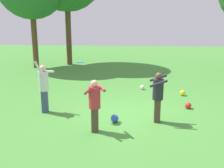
# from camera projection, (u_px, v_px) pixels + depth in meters

# --- Properties ---
(ground_plane) EXTENTS (40.00, 40.00, 0.00)m
(ground_plane) POSITION_uv_depth(u_px,v_px,m) (130.00, 114.00, 9.66)
(ground_plane) COLOR #478C38
(person_thrower) EXTENTS (0.62, 0.62, 1.86)m
(person_thrower) POSITION_uv_depth(u_px,v_px,m) (44.00, 85.00, 9.64)
(person_thrower) COLOR #38476B
(person_thrower) RESTS_ON ground_plane
(person_catcher) EXTENTS (0.58, 0.51, 1.62)m
(person_catcher) POSITION_uv_depth(u_px,v_px,m) (158.00, 93.00, 8.77)
(person_catcher) COLOR #4C382D
(person_catcher) RESTS_ON ground_plane
(person_bystander) EXTENTS (0.68, 0.70, 1.57)m
(person_bystander) POSITION_uv_depth(u_px,v_px,m) (95.00, 102.00, 8.06)
(person_bystander) COLOR #4C382D
(person_bystander) RESTS_ON ground_plane
(frisbee) EXTENTS (0.29, 0.29, 0.05)m
(frisbee) POSITION_uv_depth(u_px,v_px,m) (80.00, 62.00, 8.84)
(frisbee) COLOR #2393D1
(ball_blue) EXTENTS (0.26, 0.26, 0.26)m
(ball_blue) POSITION_uv_depth(u_px,v_px,m) (115.00, 118.00, 8.95)
(ball_blue) COLOR blue
(ball_blue) RESTS_ON ground_plane
(ball_yellow) EXTENTS (0.23, 0.23, 0.23)m
(ball_yellow) POSITION_uv_depth(u_px,v_px,m) (183.00, 93.00, 11.80)
(ball_yellow) COLOR yellow
(ball_yellow) RESTS_ON ground_plane
(ball_white) EXTENTS (0.20, 0.20, 0.20)m
(ball_white) POSITION_uv_depth(u_px,v_px,m) (142.00, 87.00, 12.73)
(ball_white) COLOR white
(ball_white) RESTS_ON ground_plane
(ball_red) EXTENTS (0.23, 0.23, 0.23)m
(ball_red) POSITION_uv_depth(u_px,v_px,m) (188.00, 105.00, 10.22)
(ball_red) COLOR red
(ball_red) RESTS_ON ground_plane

